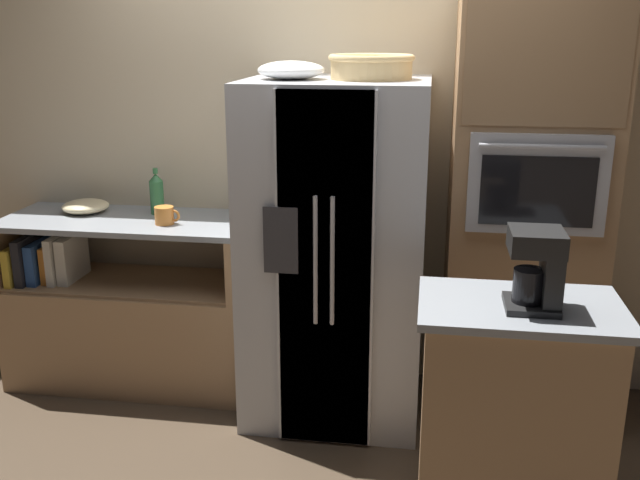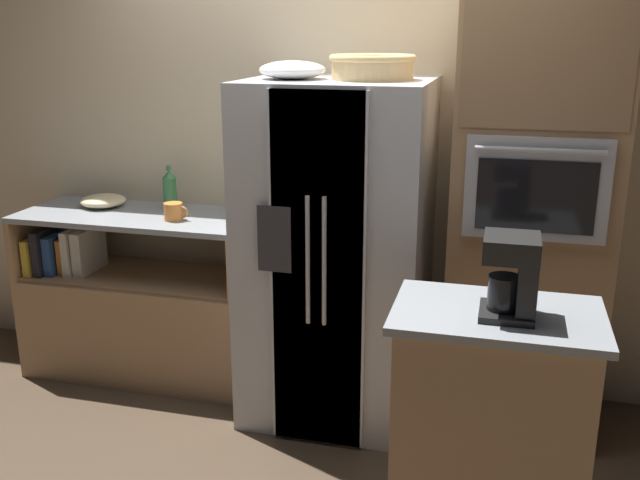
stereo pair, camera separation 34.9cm
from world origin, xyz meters
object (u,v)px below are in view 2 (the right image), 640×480
object	(u,v)px
bottle_tall	(170,190)
coffee_maker	(516,274)
mixing_bowl	(103,201)
fruit_bowl	(292,70)
wall_oven	(530,221)
refrigerator	(338,252)
mug	(174,212)
wicker_basket	(373,66)

from	to	relation	value
bottle_tall	coffee_maker	distance (m)	2.22
mixing_bowl	fruit_bowl	bearing A→B (deg)	-12.54
wall_oven	coffee_maker	xyz separation A→B (m)	(-0.07, -1.04, 0.08)
fruit_bowl	mixing_bowl	world-z (taller)	fruit_bowl
coffee_maker	wall_oven	bearing A→B (deg)	85.94
fruit_bowl	mixing_bowl	distance (m)	1.47
wall_oven	coffee_maker	distance (m)	1.04
refrigerator	mixing_bowl	bearing A→B (deg)	171.62
mug	refrigerator	bearing A→B (deg)	-2.55
wall_oven	fruit_bowl	size ratio (longest dim) A/B	6.72
wall_oven	wicker_basket	xyz separation A→B (m)	(-0.76, -0.10, 0.71)
mug	coffee_maker	bearing A→B (deg)	-29.13
fruit_bowl	mug	world-z (taller)	fruit_bowl
wicker_basket	coffee_maker	world-z (taller)	wicker_basket
wall_oven	mixing_bowl	size ratio (longest dim) A/B	8.24
wall_oven	mug	xyz separation A→B (m)	(-1.83, -0.06, -0.06)
wicker_basket	mixing_bowl	distance (m)	1.79
refrigerator	bottle_tall	bearing A→B (deg)	166.62
wall_oven	fruit_bowl	bearing A→B (deg)	-171.85
refrigerator	bottle_tall	world-z (taller)	refrigerator
fruit_bowl	mug	bearing A→B (deg)	171.72
refrigerator	mug	bearing A→B (deg)	177.45
wall_oven	wicker_basket	world-z (taller)	wall_oven
mug	mixing_bowl	xyz separation A→B (m)	(-0.53, 0.17, -0.01)
wicker_basket	mixing_bowl	size ratio (longest dim) A/B	1.57
wall_oven	bottle_tall	distance (m)	1.95
fruit_bowl	coffee_maker	bearing A→B (deg)	-39.74
wall_oven	mug	world-z (taller)	wall_oven
bottle_tall	coffee_maker	bearing A→B (deg)	-32.25
mug	mixing_bowl	distance (m)	0.55
refrigerator	coffee_maker	distance (m)	1.29
wall_oven	bottle_tall	bearing A→B (deg)	175.75
wicker_basket	mug	size ratio (longest dim) A/B	2.96
fruit_bowl	bottle_tall	bearing A→B (deg)	159.52
mixing_bowl	mug	bearing A→B (deg)	-17.98
refrigerator	bottle_tall	size ratio (longest dim) A/B	6.70
coffee_maker	bottle_tall	bearing A→B (deg)	147.75
mug	coffee_maker	distance (m)	2.01
fruit_bowl	coffee_maker	size ratio (longest dim) A/B	1.08
refrigerator	wall_oven	bearing A→B (deg)	6.21
wicker_basket	fruit_bowl	bearing A→B (deg)	-171.19
fruit_bowl	wicker_basket	bearing A→B (deg)	8.81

